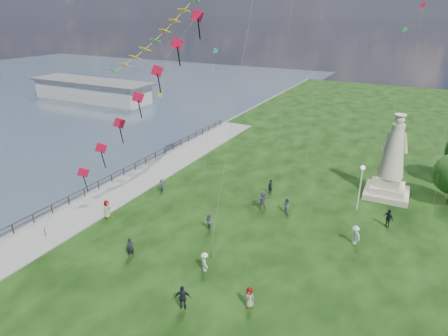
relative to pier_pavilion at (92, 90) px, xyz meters
The scene contains 18 objects.
waterfront 49.44m from the pier_pavilion, 41.92° to the right, with size 200.00×200.00×1.51m.
pier_pavilion is the anchor object (origin of this frame).
statue 66.84m from the pier_pavilion, 18.37° to the right, with size 4.38×4.38×8.71m.
lamppost 66.41m from the pier_pavilion, 22.74° to the right, with size 0.43×0.43×4.64m.
person_0 62.73m from the pier_pavilion, 41.73° to the right, with size 0.60×0.40×1.65m, color black.
person_1 61.59m from the pier_pavilion, 35.25° to the right, with size 0.77×0.48×1.59m, color #595960.
person_2 66.59m from the pier_pavilion, 37.51° to the right, with size 0.98×0.51×1.52m, color silver.
person_3 69.65m from the pier_pavilion, 39.76° to the right, with size 1.05×0.54×1.80m, color black.
person_4 71.28m from the pier_pavilion, 36.54° to the right, with size 0.75×0.46×1.53m, color #595960.
person_5 52.46m from the pier_pavilion, 36.59° to the right, with size 1.38×0.60×1.49m, color #595960.
person_6 58.73m from the pier_pavilion, 26.62° to the right, with size 0.60×0.39×1.64m, color black.
person_7 62.69m from the pier_pavilion, 27.92° to the right, with size 0.76×0.47×1.56m, color #595960.
person_8 69.71m from the pier_pavilion, 27.14° to the right, with size 1.08×0.56×1.67m, color silver.
person_9 69.86m from the pier_pavilion, 23.29° to the right, with size 1.00×0.51×1.71m, color black.
person_10 55.80m from the pier_pavilion, 42.97° to the right, with size 0.87×0.53×1.77m, color #595960.
person_11 60.74m from the pier_pavilion, 29.26° to the right, with size 1.71×0.74×1.84m, color #595960.
red_kite_train 59.19m from the pier_pavilion, 39.75° to the right, with size 10.68×9.35×18.06m.
small_kites 58.96m from the pier_pavilion, 18.36° to the right, with size 30.13×19.00×32.80m.
Camera 1 is at (12.64, -18.07, 17.77)m, focal length 30.00 mm.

